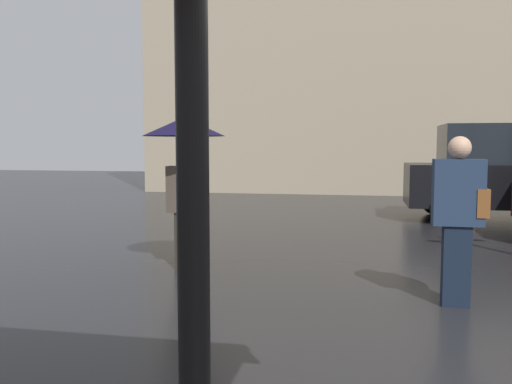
# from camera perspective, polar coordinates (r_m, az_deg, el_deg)

# --- Properties ---
(pedestrian_with_umbrella) EXTENTS (1.06, 1.06, 1.97)m
(pedestrian_with_umbrella) POSITION_cam_1_polar(r_m,az_deg,el_deg) (7.03, -7.59, 4.85)
(pedestrian_with_umbrella) COLOR #2A241E
(pedestrian_with_umbrella) RESTS_ON ground
(pedestrian_with_bag) EXTENTS (0.52, 0.24, 1.70)m
(pedestrian_with_bag) POSITION_cam_1_polar(r_m,az_deg,el_deg) (5.73, 20.63, -1.85)
(pedestrian_with_bag) COLOR black
(pedestrian_with_bag) RESTS_ON ground
(parked_car_left) EXTENTS (4.14, 1.89, 2.07)m
(parked_car_left) POSITION_cam_1_polar(r_m,az_deg,el_deg) (12.76, 24.60, 1.82)
(parked_car_left) COLOR black
(parked_car_left) RESTS_ON ground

